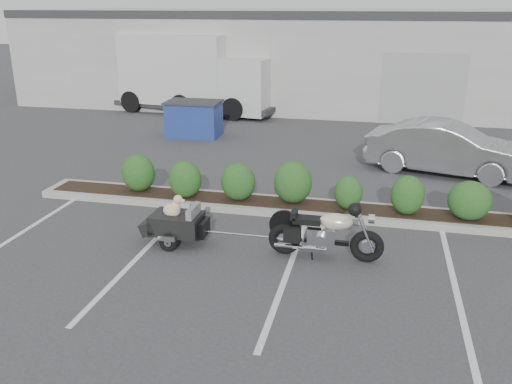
% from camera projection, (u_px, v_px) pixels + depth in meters
% --- Properties ---
extents(ground, '(90.00, 90.00, 0.00)m').
position_uv_depth(ground, '(230.00, 249.00, 9.99)').
color(ground, '#38383A').
rests_on(ground, ground).
extents(planter_kerb, '(12.00, 1.00, 0.15)m').
position_uv_depth(planter_kerb, '(301.00, 208.00, 11.77)').
color(planter_kerb, '#9E9E93').
rests_on(planter_kerb, ground).
extents(building, '(26.00, 10.00, 4.00)m').
position_uv_depth(building, '(328.00, 55.00, 24.96)').
color(building, '#9EA099').
rests_on(building, ground).
extents(motorcycle, '(2.04, 0.69, 1.18)m').
position_uv_depth(motorcycle, '(325.00, 234.00, 9.48)').
color(motorcycle, black).
rests_on(motorcycle, ground).
extents(pet_trailer, '(1.62, 0.90, 0.97)m').
position_uv_depth(pet_trailer, '(176.00, 223.00, 10.11)').
color(pet_trailer, black).
rests_on(pet_trailer, ground).
extents(sedan, '(4.35, 2.42, 1.36)m').
position_uv_depth(sedan, '(447.00, 148.00, 14.19)').
color(sedan, '#AEAFB6').
rests_on(sedan, ground).
extents(dumpster, '(1.84, 1.28, 1.19)m').
position_uv_depth(dumpster, '(194.00, 119.00, 18.22)').
color(dumpster, navy).
rests_on(dumpster, ground).
extents(delivery_truck, '(7.05, 3.21, 3.11)m').
position_uv_depth(delivery_truck, '(197.00, 75.00, 22.03)').
color(delivery_truck, beige).
rests_on(delivery_truck, ground).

